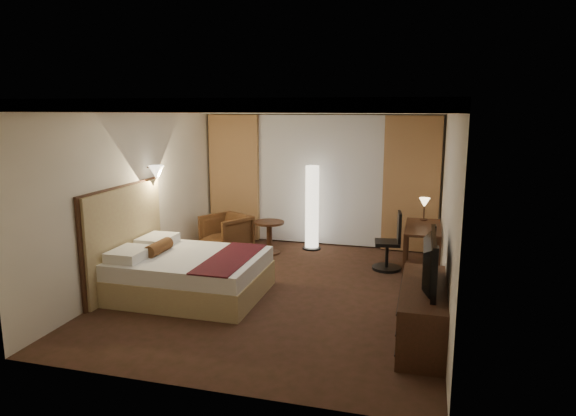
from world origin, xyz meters
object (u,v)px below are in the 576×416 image
(side_table, at_px, (269,237))
(television, at_px, (423,258))
(floor_lamp, at_px, (312,208))
(office_chair, at_px, (387,241))
(dresser, at_px, (423,313))
(desk, at_px, (422,249))
(armchair, at_px, (226,231))
(bed, at_px, (191,275))

(side_table, distance_m, television, 4.03)
(floor_lamp, relative_size, television, 1.42)
(side_table, xyz_separation_m, office_chair, (2.13, -0.39, 0.19))
(office_chair, distance_m, dresser, 2.60)
(side_table, relative_size, desk, 0.48)
(office_chair, bearing_deg, desk, -2.05)
(armchair, relative_size, desk, 0.62)
(armchair, distance_m, television, 4.53)
(floor_lamp, xyz_separation_m, television, (2.03, -3.40, 0.18))
(desk, relative_size, office_chair, 1.27)
(desk, relative_size, dresser, 0.74)
(armchair, relative_size, television, 0.68)
(office_chair, bearing_deg, dresser, -83.87)
(side_table, relative_size, floor_lamp, 0.38)
(office_chair, xyz_separation_m, television, (0.57, -2.52, 0.48))
(floor_lamp, height_order, desk, floor_lamp)
(office_chair, distance_m, television, 2.63)
(bed, xyz_separation_m, armchair, (-0.35, 2.20, 0.08))
(floor_lamp, xyz_separation_m, office_chair, (1.46, -0.88, -0.31))
(bed, xyz_separation_m, side_table, (0.45, 2.29, 0.00))
(floor_lamp, relative_size, office_chair, 1.63)
(television, bearing_deg, armchair, 50.40)
(floor_lamp, height_order, office_chair, floor_lamp)
(floor_lamp, height_order, dresser, floor_lamp)
(bed, relative_size, side_table, 3.38)
(side_table, distance_m, floor_lamp, 0.97)
(television, bearing_deg, dresser, -90.82)
(office_chair, height_order, television, television)
(dresser, height_order, television, television)
(bed, bearing_deg, dresser, -10.98)
(floor_lamp, relative_size, desk, 1.29)
(armchair, xyz_separation_m, office_chair, (2.93, -0.29, 0.11))
(floor_lamp, bearing_deg, armchair, -158.35)
(bed, xyz_separation_m, television, (3.15, -0.62, 0.67))
(side_table, bearing_deg, bed, -101.10)
(dresser, bearing_deg, television, 180.00)
(desk, distance_m, dresser, 2.57)
(office_chair, relative_size, television, 0.87)
(armchair, bearing_deg, bed, -50.95)
(bed, distance_m, armchair, 2.23)
(office_chair, bearing_deg, bed, -150.87)
(side_table, xyz_separation_m, television, (2.70, -2.91, 0.67))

